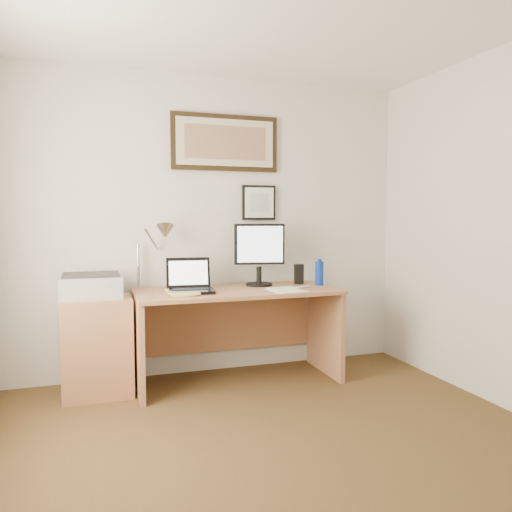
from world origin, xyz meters
name	(u,v)px	position (x,y,z in m)	size (l,w,h in m)	color
floor	(301,489)	(0.00, 0.00, 0.00)	(4.00, 4.00, 0.00)	#4A341A
wall_back	(208,226)	(0.00, 2.00, 1.25)	(3.50, 0.02, 2.50)	silver
side_cabinet	(98,346)	(-0.92, 1.68, 0.36)	(0.50, 0.40, 0.73)	#996240
water_bottle	(319,273)	(0.88, 1.65, 0.85)	(0.07, 0.07, 0.20)	#0B2C99
bottle_cap	(319,260)	(0.88, 1.65, 0.96)	(0.04, 0.04, 0.02)	#0B2C99
speaker	(299,274)	(0.75, 1.78, 0.84)	(0.08, 0.07, 0.17)	black
paper_sheet_a	(282,291)	(0.46, 1.45, 0.75)	(0.20, 0.28, 0.00)	white
paper_sheet_b	(287,290)	(0.51, 1.46, 0.75)	(0.23, 0.33, 0.00)	white
sticky_pad	(294,289)	(0.56, 1.44, 0.76)	(0.08, 0.08, 0.01)	#D5D966
marker_pen	(302,287)	(0.68, 1.55, 0.76)	(0.02, 0.02, 0.14)	white
book	(168,293)	(-0.41, 1.55, 0.76)	(0.22, 0.30, 0.02)	#D4D063
desk	(234,317)	(0.15, 1.72, 0.51)	(1.60, 0.70, 0.75)	#996240
laptop	(190,284)	(-0.23, 1.62, 0.81)	(0.37, 0.33, 0.26)	black
lcd_monitor	(259,251)	(0.39, 1.78, 1.04)	(0.42, 0.22, 0.52)	black
printer	(91,286)	(-0.95, 1.72, 0.82)	(0.44, 0.34, 0.18)	#A2A2A5
desk_lamp	(163,235)	(-0.41, 1.81, 1.19)	(0.29, 0.27, 0.53)	silver
picture_large	(225,143)	(0.15, 1.97, 1.95)	(0.92, 0.04, 0.47)	black
picture_small	(259,203)	(0.45, 1.97, 1.45)	(0.30, 0.03, 0.30)	black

